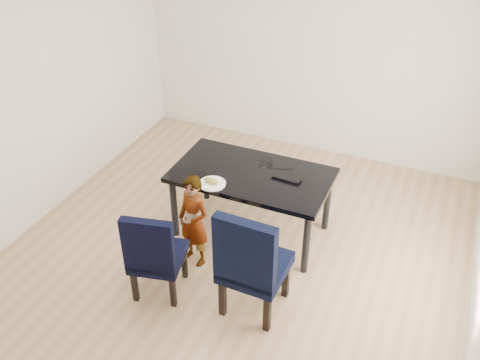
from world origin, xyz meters
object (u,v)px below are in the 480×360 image
at_px(chair_left, 157,250).
at_px(laptop, 288,175).
at_px(chair_right, 255,258).
at_px(plate, 212,184).
at_px(dining_table, 251,203).
at_px(child, 194,221).

xyz_separation_m(chair_left, laptop, (0.82, 1.22, 0.28)).
bearing_deg(laptop, chair_right, 98.91).
xyz_separation_m(chair_left, plate, (0.18, 0.79, 0.28)).
height_order(dining_table, plate, plate).
relative_size(dining_table, chair_left, 1.68).
distance_m(chair_left, laptop, 1.50).
height_order(chair_right, plate, chair_right).
distance_m(chair_left, plate, 0.86).
height_order(chair_right, child, chair_right).
bearing_deg(child, laptop, 64.30).
bearing_deg(child, plate, 96.90).
height_order(dining_table, laptop, laptop).
relative_size(chair_right, child, 1.13).
height_order(plate, laptop, laptop).
distance_m(dining_table, chair_right, 1.08).
bearing_deg(chair_left, laptop, 43.53).
xyz_separation_m(plate, laptop, (0.64, 0.43, 0.00)).
bearing_deg(plate, chair_left, -102.61).
bearing_deg(dining_table, plate, -129.45).
bearing_deg(laptop, chair_left, 60.99).
bearing_deg(child, dining_table, 80.12).
relative_size(dining_table, laptop, 5.30).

